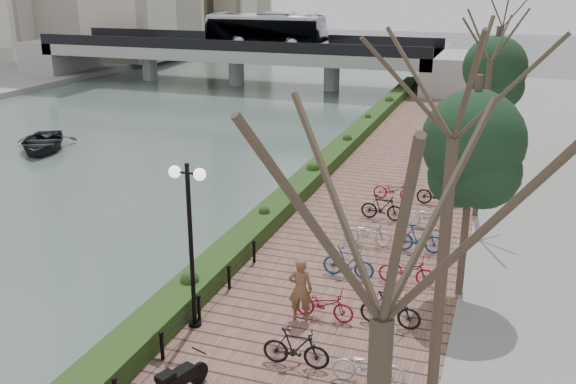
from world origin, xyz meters
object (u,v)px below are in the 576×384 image
at_px(motorcycle, 180,379).
at_px(boat, 42,142).
at_px(pedestrian, 300,289).
at_px(lamppost, 189,211).

relative_size(motorcycle, boat, 0.30).
xyz_separation_m(motorcycle, pedestrian, (1.49, 4.12, 0.47)).
relative_size(lamppost, boat, 0.96).
bearing_deg(pedestrian, motorcycle, 60.94).
bearing_deg(motorcycle, boat, 154.32).
distance_m(lamppost, pedestrian, 3.75).
height_order(lamppost, boat, lamppost).
bearing_deg(pedestrian, lamppost, 16.40).
xyz_separation_m(motorcycle, boat, (-18.63, 18.09, -0.43)).
distance_m(lamppost, motorcycle, 4.21).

